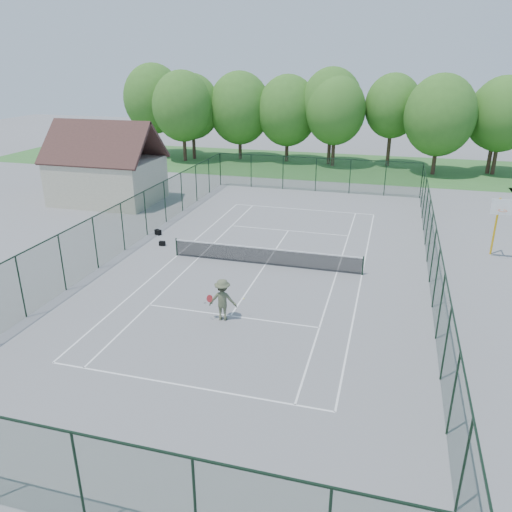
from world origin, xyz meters
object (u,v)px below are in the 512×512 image
(sports_bag_a, at_px, (158,232))
(tennis_player, at_px, (223,300))
(basketball_goal, at_px, (499,216))
(tennis_net, at_px, (265,255))

(sports_bag_a, bearing_deg, tennis_player, -26.63)
(basketball_goal, bearing_deg, tennis_player, -138.29)
(sports_bag_a, relative_size, tennis_player, 0.22)
(basketball_goal, bearing_deg, sports_bag_a, -175.70)
(basketball_goal, xyz_separation_m, sports_bag_a, (-21.08, -1.59, -2.39))
(basketball_goal, relative_size, sports_bag_a, 8.36)
(tennis_net, height_order, sports_bag_a, tennis_net)
(tennis_net, distance_m, tennis_player, 6.80)
(tennis_player, bearing_deg, basketball_goal, 41.71)
(basketball_goal, height_order, tennis_player, basketball_goal)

